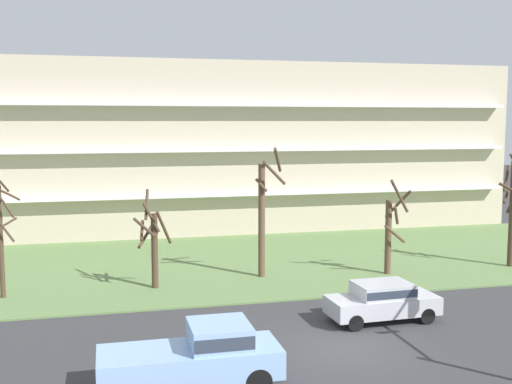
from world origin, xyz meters
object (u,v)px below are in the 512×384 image
tree_far_left (1,235)px  tree_far_right (512,210)px  sedan_silver_center_left (382,300)px  pickup_blue_near_left (198,355)px  tree_right (391,230)px  tree_left (153,242)px  tree_center (263,214)px

tree_far_left → tree_far_right: 25.92m
tree_far_right → sedan_silver_center_left: 12.95m
pickup_blue_near_left → tree_far_left: bearing=122.3°
tree_far_left → tree_right: 18.81m
tree_right → sedan_silver_center_left: tree_right is taller
tree_far_left → tree_left: tree_far_left is taller
tree_far_left → sedan_silver_center_left: bearing=-24.3°
tree_far_left → tree_center: size_ratio=0.84×
tree_left → pickup_blue_near_left: size_ratio=0.88×
sedan_silver_center_left → tree_right: bearing=-120.1°
tree_left → tree_center: tree_center is taller
sedan_silver_center_left → tree_center: bearing=-71.8°
tree_right → tree_far_right: size_ratio=0.81×
tree_far_left → tree_right: size_ratio=1.11×
tree_center → tree_far_right: 13.68m
tree_far_left → pickup_blue_near_left: bearing=-57.9°
tree_left → sedan_silver_center_left: tree_left is taller
tree_center → pickup_blue_near_left: size_ratio=1.24×
sedan_silver_center_left → tree_far_left: bearing=-26.5°
tree_left → tree_far_right: size_ratio=0.76×
tree_far_left → tree_left: (6.68, 0.07, -0.67)m
tree_far_left → tree_far_right: (25.92, 0.01, 0.24)m
tree_far_right → sedan_silver_center_left: (-10.74, -6.86, -2.31)m
tree_far_right → tree_center: bearing=176.1°
tree_center → tree_right: 6.67m
tree_far_left → pickup_blue_near_left: tree_far_left is taller
tree_center → sedan_silver_center_left: 8.67m
tree_left → tree_far_right: (19.24, -0.07, 0.91)m
tree_left → tree_center: size_ratio=0.71×
tree_far_right → pickup_blue_near_left: 22.09m
tree_center → pickup_blue_near_left: tree_center is taller
tree_right → tree_far_right: bearing=0.2°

